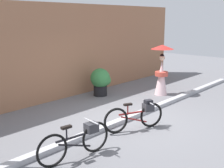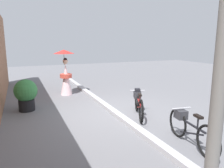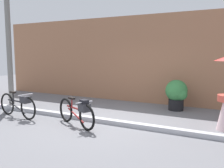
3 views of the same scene
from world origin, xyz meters
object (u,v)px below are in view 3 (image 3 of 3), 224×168
potted_plant_by_door (177,93)px  utility_pole (9,39)px  bicycle_near_officer (19,104)px  bicycle_far_side (77,112)px

potted_plant_by_door → utility_pole: utility_pole is taller
potted_plant_by_door → utility_pole: (-5.45, -2.12, 1.83)m
potted_plant_by_door → utility_pole: size_ratio=0.22×
potted_plant_by_door → bicycle_near_officer: bearing=-141.7°
bicycle_near_officer → bicycle_far_side: size_ratio=1.08×
bicycle_far_side → utility_pole: bearing=164.9°
potted_plant_by_door → utility_pole: 6.13m
bicycle_near_officer → potted_plant_by_door: 5.06m
bicycle_near_officer → potted_plant_by_door: (3.97, 3.13, 0.18)m
bicycle_near_officer → utility_pole: 2.69m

